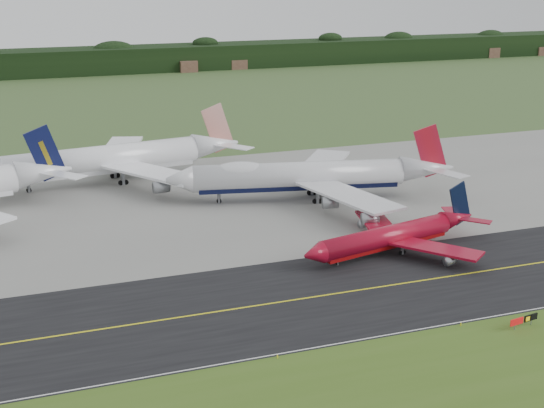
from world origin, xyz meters
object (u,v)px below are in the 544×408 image
(jet_red_737, at_px, (395,236))
(jet_star_tail, at_px, (117,159))
(taxiway_sign, at_px, (524,320))
(jet_ba_747, at_px, (309,176))

(jet_red_737, xyz_separation_m, jet_star_tail, (-40.82, 64.44, 2.72))
(jet_red_737, distance_m, jet_star_tail, 76.33)
(jet_star_tail, bearing_deg, taxiway_sign, -66.09)
(jet_ba_747, bearing_deg, jet_red_737, -85.55)
(jet_ba_747, height_order, taxiway_sign, jet_ba_747)
(jet_red_737, height_order, taxiway_sign, jet_red_737)
(jet_red_737, bearing_deg, jet_star_tail, 122.35)
(jet_star_tail, bearing_deg, jet_red_737, -57.65)
(jet_red_737, distance_m, taxiway_sign, 34.10)
(jet_star_tail, height_order, taxiway_sign, jet_star_tail)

